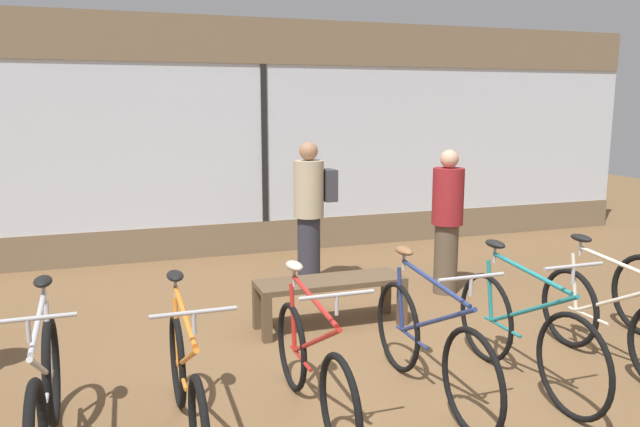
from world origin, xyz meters
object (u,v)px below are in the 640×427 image
bicycle_center (430,345)px  bicycle_left (187,385)px  bicycle_far_left (45,399)px  customer_near_rack (447,219)px  display_bench (330,288)px  customer_by_window (310,210)px  bicycle_right (612,321)px  bicycle_center_left (312,366)px  bicycle_center_right (524,333)px

bicycle_center → bicycle_left: bearing=-179.1°
bicycle_far_left → customer_near_rack: bearing=28.8°
display_bench → customer_by_window: customer_by_window is taller
bicycle_far_left → bicycle_center: bicycle_far_left is taller
bicycle_right → display_bench: bearing=138.2°
bicycle_center_left → customer_near_rack: customer_near_rack is taller
bicycle_far_left → customer_near_rack: customer_near_rack is taller
bicycle_center_right → customer_near_rack: customer_near_rack is taller
bicycle_center → customer_by_window: (0.07, 2.90, 0.50)m
bicycle_center_left → bicycle_center: (0.88, 0.01, 0.03)m
bicycle_center_right → bicycle_left: bearing=179.6°
bicycle_center_left → bicycle_left: bearing=-179.3°
customer_near_rack → customer_by_window: bearing=151.0°
bicycle_right → customer_by_window: bearing=117.9°
bicycle_far_left → display_bench: 2.81m
bicycle_center → display_bench: size_ratio=1.26×
customer_near_rack → bicycle_left: bearing=-144.8°
bicycle_left → bicycle_center_right: 2.46m
bicycle_center_right → display_bench: 1.87m
display_bench → customer_near_rack: 1.74m
bicycle_far_left → display_bench: (2.34, 1.56, -0.01)m
bicycle_far_left → display_bench: bicycle_far_left is taller
bicycle_right → customer_near_rack: 2.24m
bicycle_far_left → bicycle_right: size_ratio=1.01×
bicycle_center_left → customer_near_rack: bearing=43.7°
bicycle_left → bicycle_right: size_ratio=1.01×
bicycle_far_left → bicycle_left: size_ratio=1.01×
bicycle_center_left → bicycle_center: 0.88m
bicycle_center_left → bicycle_center_right: size_ratio=0.94×
bicycle_far_left → bicycle_right: bicycle_far_left is taller
bicycle_center_right → bicycle_right: bearing=1.9°
bicycle_left → customer_by_window: size_ratio=1.02×
bicycle_far_left → display_bench: bearing=33.7°
bicycle_center → customer_near_rack: size_ratio=1.11×
display_bench → customer_by_window: bearing=79.7°
bicycle_right → customer_by_window: size_ratio=1.01×
display_bench → customer_near_rack: bearing=20.5°
bicycle_left → bicycle_center: size_ratio=0.96×
customer_near_rack → customer_by_window: (-1.33, 0.74, 0.06)m
customer_by_window → customer_near_rack: bearing=-29.0°
customer_by_window → bicycle_center_left: bearing=-108.0°
bicycle_center_right → customer_by_window: bearing=103.2°
bicycle_left → bicycle_right: (3.32, 0.01, 0.01)m
bicycle_right → customer_by_window: 3.34m
bicycle_far_left → bicycle_center: bearing=-0.5°
bicycle_far_left → display_bench: size_ratio=1.21×
bicycle_far_left → customer_near_rack: (3.91, 2.15, 0.44)m
bicycle_center → customer_by_window: bearing=88.6°
bicycle_center → bicycle_center_right: size_ratio=1.02×
bicycle_right → customer_by_window: customer_by_window is taller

